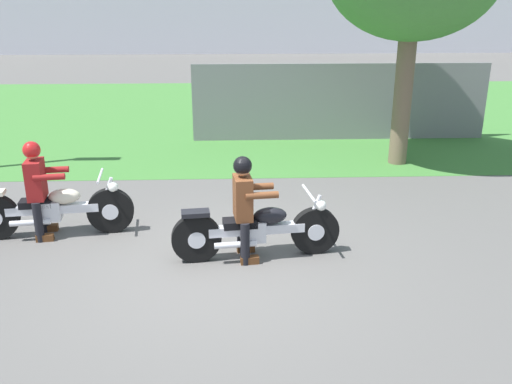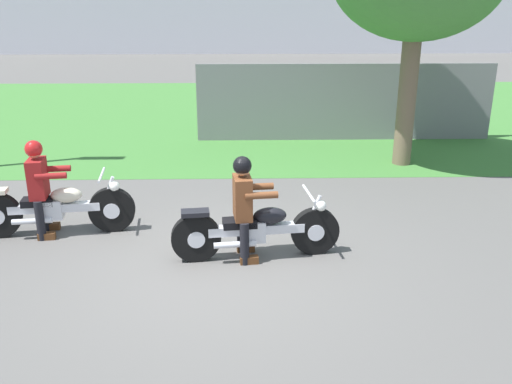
% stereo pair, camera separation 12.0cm
% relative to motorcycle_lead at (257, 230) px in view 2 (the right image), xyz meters
% --- Properties ---
extents(ground, '(120.00, 120.00, 0.00)m').
position_rel_motorcycle_lead_xyz_m(ground, '(-0.52, -0.29, -0.39)').
color(ground, '#565451').
extents(grass_verge, '(60.00, 12.00, 0.01)m').
position_rel_motorcycle_lead_xyz_m(grass_verge, '(-0.52, 9.34, -0.39)').
color(grass_verge, '#3D7533').
rests_on(grass_verge, ground).
extents(motorcycle_lead, '(2.23, 0.66, 0.88)m').
position_rel_motorcycle_lead_xyz_m(motorcycle_lead, '(0.00, 0.00, 0.00)').
color(motorcycle_lead, black).
rests_on(motorcycle_lead, ground).
extents(rider_lead, '(0.58, 0.50, 1.40)m').
position_rel_motorcycle_lead_xyz_m(rider_lead, '(-0.17, -0.02, 0.43)').
color(rider_lead, black).
rests_on(rider_lead, ground).
extents(motorcycle_follow, '(2.27, 0.66, 0.89)m').
position_rel_motorcycle_lead_xyz_m(motorcycle_follow, '(-2.89, 0.83, 0.01)').
color(motorcycle_follow, black).
rests_on(motorcycle_follow, ground).
extents(rider_follow, '(0.58, 0.50, 1.42)m').
position_rel_motorcycle_lead_xyz_m(rider_follow, '(-3.06, 0.81, 0.43)').
color(rider_follow, black).
rests_on(rider_follow, ground).
extents(fence_segment, '(7.00, 0.06, 1.80)m').
position_rel_motorcycle_lead_xyz_m(fence_segment, '(2.25, 6.30, 0.51)').
color(fence_segment, slate).
rests_on(fence_segment, ground).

